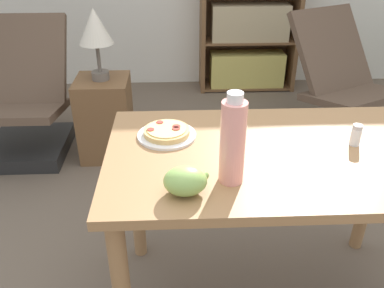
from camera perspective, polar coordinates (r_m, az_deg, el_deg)
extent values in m
cube|color=#A37549|center=(1.47, 11.85, -1.55)|extent=(1.21, 0.70, 0.03)
cylinder|color=#A37549|center=(1.88, -7.83, -7.03)|extent=(0.06, 0.06, 0.71)
cylinder|color=#A37549|center=(2.08, 23.70, -5.70)|extent=(0.06, 0.06, 0.71)
cylinder|color=white|center=(1.52, -3.56, 1.25)|extent=(0.22, 0.22, 0.01)
cylinder|color=#DBB26B|center=(1.51, -3.57, 1.75)|extent=(0.17, 0.17, 0.02)
cylinder|color=#EACC7A|center=(1.51, -3.59, 2.15)|extent=(0.15, 0.15, 0.00)
cylinder|color=#A83328|center=(1.52, -2.21, 2.51)|extent=(0.03, 0.03, 0.00)
cylinder|color=#A83328|center=(1.50, -5.84, 2.05)|extent=(0.03, 0.03, 0.00)
cylinder|color=#A83328|center=(1.50, -2.26, 2.19)|extent=(0.03, 0.03, 0.00)
cylinder|color=#A83328|center=(1.55, -4.54, 3.08)|extent=(0.03, 0.03, 0.00)
ellipsoid|color=#93BC5B|center=(1.20, -0.96, -5.22)|extent=(0.13, 0.10, 0.09)
sphere|color=#93BC5B|center=(1.21, 0.15, -5.30)|extent=(0.02, 0.02, 0.02)
sphere|color=#93BC5B|center=(1.23, -2.79, -5.34)|extent=(0.02, 0.02, 0.02)
sphere|color=#93BC5B|center=(1.24, -1.15, -4.23)|extent=(0.02, 0.02, 0.02)
sphere|color=#93BC5B|center=(1.23, -1.15, -4.42)|extent=(0.02, 0.02, 0.02)
sphere|color=#93BC5B|center=(1.22, 1.78, -4.44)|extent=(0.03, 0.03, 0.03)
sphere|color=#93BC5B|center=(1.19, -1.57, -5.42)|extent=(0.02, 0.02, 0.02)
sphere|color=#93BC5B|center=(1.21, -1.48, -4.96)|extent=(0.02, 0.02, 0.02)
sphere|color=#93BC5B|center=(1.22, -1.35, -4.63)|extent=(0.02, 0.02, 0.02)
cylinder|color=pink|center=(1.21, 5.72, 0.12)|extent=(0.08, 0.08, 0.26)
cylinder|color=white|center=(1.15, 6.08, 6.52)|extent=(0.05, 0.05, 0.03)
cylinder|color=white|center=(1.57, 21.95, 0.97)|extent=(0.04, 0.04, 0.06)
cylinder|color=#B7B7BC|center=(1.55, 22.22, 2.26)|extent=(0.03, 0.03, 0.02)
cube|color=black|center=(3.06, -21.86, -0.36)|extent=(0.52, 0.55, 0.10)
cube|color=brown|center=(2.86, -23.46, 4.22)|extent=(0.57, 0.50, 0.14)
cube|color=brown|center=(3.04, -22.59, 10.84)|extent=(0.57, 0.41, 0.55)
cube|color=black|center=(3.26, 20.17, 1.86)|extent=(0.71, 0.72, 0.10)
cube|color=brown|center=(3.08, 21.63, 6.33)|extent=(0.73, 0.70, 0.14)
cube|color=brown|center=(3.20, 18.98, 12.35)|extent=(0.69, 0.62, 0.55)
cube|color=brown|center=(3.78, 1.51, 17.48)|extent=(0.04, 0.31, 1.35)
cube|color=brown|center=(3.93, 14.44, 17.09)|extent=(0.04, 0.31, 1.35)
cube|color=brown|center=(3.98, 7.72, 17.85)|extent=(0.88, 0.01, 1.35)
cube|color=brown|center=(4.02, 7.45, 8.26)|extent=(0.81, 0.30, 0.02)
cube|color=#CCBC5B|center=(3.94, 7.66, 10.39)|extent=(0.69, 0.22, 0.31)
cube|color=brown|center=(3.89, 7.87, 14.25)|extent=(0.81, 0.30, 0.02)
cube|color=tan|center=(3.82, 8.11, 16.56)|extent=(0.69, 0.22, 0.31)
cube|color=brown|center=(2.79, -12.04, 3.58)|extent=(0.34, 0.34, 0.55)
cylinder|color=#665B51|center=(2.68, -12.72, 9.38)|extent=(0.11, 0.11, 0.05)
cylinder|color=#665B51|center=(2.64, -12.99, 11.71)|extent=(0.02, 0.02, 0.18)
cone|color=beige|center=(2.59, -13.49, 15.80)|extent=(0.21, 0.21, 0.21)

